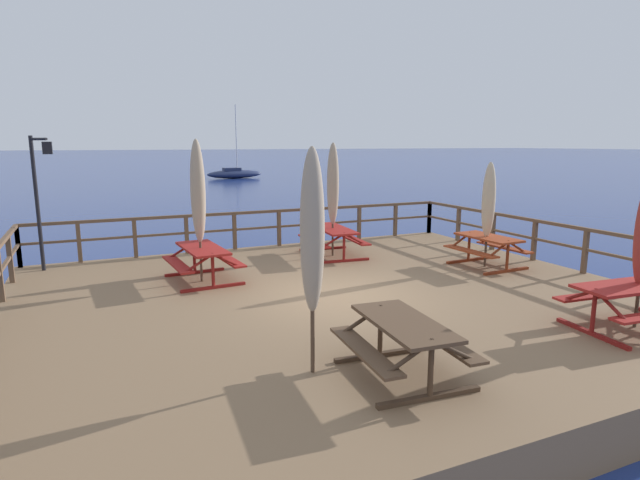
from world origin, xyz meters
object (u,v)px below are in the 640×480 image
picnic_table_mid_centre (203,256)px  picnic_table_front_left (333,235)px  patio_umbrella_tall_back_right (489,201)px  lamp_post_hooked (41,183)px  patio_umbrella_short_front (333,185)px  patio_umbrella_short_mid (312,233)px  sailboat_distant (234,174)px  picnic_table_front_right (488,245)px  picnic_table_back_left (404,336)px  picnic_table_mid_right (638,296)px  patio_umbrella_tall_front (198,192)px

picnic_table_mid_centre → picnic_table_front_left: bearing=17.6°
patio_umbrella_tall_back_right → lamp_post_hooked: 10.65m
patio_umbrella_short_front → lamp_post_hooked: size_ratio=0.95×
patio_umbrella_short_mid → sailboat_distant: bearing=76.4°
lamp_post_hooked → picnic_table_front_right: bearing=-21.6°
picnic_table_back_left → picnic_table_mid_right: size_ratio=0.79×
picnic_table_front_right → picnic_table_back_left: 6.86m
picnic_table_front_right → sailboat_distant: size_ratio=0.22×
lamp_post_hooked → patio_umbrella_tall_front: bearing=-37.6°
picnic_table_mid_right → picnic_table_back_left: bearing=179.2°
picnic_table_mid_right → patio_umbrella_tall_front: size_ratio=0.74×
lamp_post_hooked → picnic_table_back_left: bearing=-60.8°
picnic_table_mid_centre → lamp_post_hooked: lamp_post_hooked is taller
picnic_table_front_left → picnic_table_back_left: (-2.36, -7.08, -0.01)m
picnic_table_mid_right → patio_umbrella_tall_front: patio_umbrella_tall_front is taller
patio_umbrella_tall_front → picnic_table_front_right: bearing=-12.4°
picnic_table_front_left → patio_umbrella_short_front: bearing=-159.8°
picnic_table_mid_centre → patio_umbrella_short_mid: (0.38, -5.28, 1.35)m
picnic_table_front_left → picnic_table_mid_centre: bearing=-162.4°
picnic_table_mid_centre → patio_umbrella_short_mid: 5.46m
picnic_table_front_left → picnic_table_mid_right: bearing=-73.3°
patio_umbrella_tall_back_right → patio_umbrella_short_mid: (-6.30, -3.76, 0.26)m
picnic_table_front_left → lamp_post_hooked: size_ratio=0.67×
picnic_table_back_left → sailboat_distant: (10.72, 49.18, -0.74)m
picnic_table_front_left → patio_umbrella_tall_front: 4.26m
picnic_table_front_right → patio_umbrella_tall_back_right: patio_umbrella_tall_back_right is taller
patio_umbrella_tall_back_right → patio_umbrella_short_front: patio_umbrella_short_front is taller
picnic_table_mid_centre → patio_umbrella_tall_front: (-0.05, -0.04, 1.43)m
patio_umbrella_tall_back_right → sailboat_distant: bearing=83.1°
sailboat_distant → patio_umbrella_tall_front: bearing=-105.7°
patio_umbrella_short_front → lamp_post_hooked: (-6.98, 1.20, 0.17)m
picnic_table_back_left → picnic_table_mid_centre: same height
picnic_table_mid_right → patio_umbrella_short_mid: bearing=173.1°
picnic_table_mid_centre → patio_umbrella_tall_back_right: bearing=-12.8°
patio_umbrella_short_front → sailboat_distant: size_ratio=0.40×
picnic_table_mid_centre → picnic_table_mid_right: 8.39m
picnic_table_front_right → patio_umbrella_short_mid: (-6.34, -3.75, 1.35)m
picnic_table_mid_right → lamp_post_hooked: (-9.13, 8.34, 1.55)m
picnic_table_back_left → picnic_table_front_left: bearing=71.6°
picnic_table_mid_centre → patio_umbrella_tall_back_right: patio_umbrella_tall_back_right is taller
picnic_table_back_left → patio_umbrella_tall_back_right: size_ratio=0.70×
picnic_table_front_left → patio_umbrella_tall_front: patio_umbrella_tall_front is taller
patio_umbrella_short_mid → patio_umbrella_tall_front: size_ratio=0.96×
lamp_post_hooked → sailboat_distant: 43.74m
patio_umbrella_tall_back_right → patio_umbrella_tall_front: bearing=167.6°
patio_umbrella_short_mid → patio_umbrella_tall_front: patio_umbrella_tall_front is taller
picnic_table_front_left → lamp_post_hooked: lamp_post_hooked is taller
picnic_table_front_left → patio_umbrella_tall_front: (-3.82, -1.23, 1.42)m
patio_umbrella_tall_back_right → patio_umbrella_tall_front: 6.90m
patio_umbrella_tall_front → lamp_post_hooked: size_ratio=0.98×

